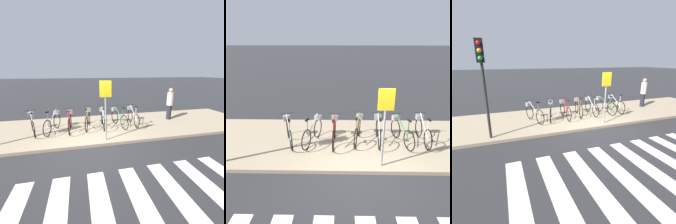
# 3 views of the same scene
# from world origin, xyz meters

# --- Properties ---
(ground_plane) EXTENTS (120.00, 120.00, 0.00)m
(ground_plane) POSITION_xyz_m (0.00, 0.00, 0.00)
(ground_plane) COLOR #2D2D30
(sidewalk) EXTENTS (17.85, 3.78, 0.12)m
(sidewalk) POSITION_xyz_m (0.00, 1.89, 0.06)
(sidewalk) COLOR tan
(sidewalk) RESTS_ON ground_plane
(parked_bicycle_0) EXTENTS (0.68, 1.59, 1.03)m
(parked_bicycle_0) POSITION_xyz_m (-2.39, 1.69, 0.57)
(parked_bicycle_0) COLOR black
(parked_bicycle_0) RESTS_ON sidewalk
(parked_bicycle_1) EXTENTS (0.62, 1.62, 1.03)m
(parked_bicycle_1) POSITION_xyz_m (-1.53, 1.75, 0.57)
(parked_bicycle_1) COLOR black
(parked_bicycle_1) RESTS_ON sidewalk
(parked_bicycle_2) EXTENTS (0.46, 1.68, 1.03)m
(parked_bicycle_2) POSITION_xyz_m (-0.79, 1.69, 0.57)
(parked_bicycle_2) COLOR black
(parked_bicycle_2) RESTS_ON sidewalk
(parked_bicycle_3) EXTENTS (0.49, 1.65, 1.03)m
(parked_bicycle_3) POSITION_xyz_m (0.05, 1.88, 0.57)
(parked_bicycle_3) COLOR black
(parked_bicycle_3) RESTS_ON sidewalk
(parked_bicycle_4) EXTENTS (0.46, 1.68, 1.03)m
(parked_bicycle_4) POSITION_xyz_m (0.76, 1.83, 0.57)
(parked_bicycle_4) COLOR black
(parked_bicycle_4) RESTS_ON sidewalk
(parked_bicycle_5) EXTENTS (0.56, 1.64, 1.03)m
(parked_bicycle_5) POSITION_xyz_m (1.55, 1.77, 0.57)
(parked_bicycle_5) COLOR black
(parked_bicycle_5) RESTS_ON sidewalk
(parked_bicycle_6) EXTENTS (0.46, 1.68, 1.03)m
(parked_bicycle_6) POSITION_xyz_m (2.33, 1.86, 0.57)
(parked_bicycle_6) COLOR black
(parked_bicycle_6) RESTS_ON sidewalk
(sign_post) EXTENTS (0.44, 0.07, 2.34)m
(sign_post) POSITION_xyz_m (0.64, 0.29, 1.71)
(sign_post) COLOR #99999E
(sign_post) RESTS_ON sidewalk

